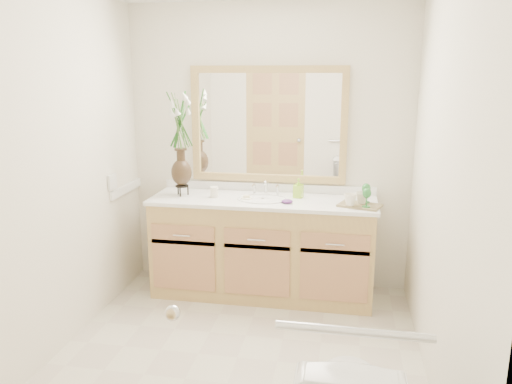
% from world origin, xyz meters
% --- Properties ---
extents(floor, '(2.60, 2.60, 0.00)m').
position_xyz_m(floor, '(0.00, 0.00, 0.00)').
color(floor, beige).
rests_on(floor, ground).
extents(wall_back, '(2.40, 0.02, 2.40)m').
position_xyz_m(wall_back, '(0.00, 1.30, 1.20)').
color(wall_back, white).
rests_on(wall_back, floor).
extents(wall_front, '(2.40, 0.02, 2.40)m').
position_xyz_m(wall_front, '(0.00, -1.30, 1.20)').
color(wall_front, white).
rests_on(wall_front, floor).
extents(wall_left, '(0.02, 2.60, 2.40)m').
position_xyz_m(wall_left, '(-1.20, 0.00, 1.20)').
color(wall_left, white).
rests_on(wall_left, floor).
extents(wall_right, '(0.02, 2.60, 2.40)m').
position_xyz_m(wall_right, '(1.20, 0.00, 1.20)').
color(wall_right, white).
rests_on(wall_right, floor).
extents(vanity, '(1.80, 0.55, 0.80)m').
position_xyz_m(vanity, '(0.00, 1.01, 0.40)').
color(vanity, tan).
rests_on(vanity, floor).
extents(counter, '(1.84, 0.57, 0.03)m').
position_xyz_m(counter, '(0.00, 1.01, 0.82)').
color(counter, white).
rests_on(counter, vanity).
extents(sink, '(0.38, 0.34, 0.23)m').
position_xyz_m(sink, '(0.00, 1.00, 0.78)').
color(sink, white).
rests_on(sink, counter).
extents(mirror, '(1.32, 0.04, 0.97)m').
position_xyz_m(mirror, '(0.00, 1.28, 1.41)').
color(mirror, white).
rests_on(mirror, wall_back).
extents(switch_plate, '(0.02, 0.12, 0.12)m').
position_xyz_m(switch_plate, '(-1.19, 0.76, 0.98)').
color(switch_plate, white).
rests_on(switch_plate, wall_left).
extents(door, '(0.80, 0.03, 2.00)m').
position_xyz_m(door, '(-0.30, -1.29, 1.00)').
color(door, tan).
rests_on(door, floor).
extents(grab_bar, '(0.55, 0.03, 0.03)m').
position_xyz_m(grab_bar, '(0.70, -1.27, 0.95)').
color(grab_bar, silver).
rests_on(grab_bar, wall_front).
extents(flower_vase, '(0.20, 0.20, 0.82)m').
position_xyz_m(flower_vase, '(-0.69, 1.02, 1.38)').
color(flower_vase, black).
rests_on(flower_vase, counter).
extents(tumbler, '(0.07, 0.07, 0.09)m').
position_xyz_m(tumbler, '(-0.40, 0.99, 0.87)').
color(tumbler, white).
rests_on(tumbler, counter).
extents(soap_dish, '(0.09, 0.09, 0.03)m').
position_xyz_m(soap_dish, '(-0.13, 0.99, 0.84)').
color(soap_dish, white).
rests_on(soap_dish, counter).
extents(soap_bottle, '(0.08, 0.08, 0.14)m').
position_xyz_m(soap_bottle, '(0.28, 1.11, 0.90)').
color(soap_bottle, '#A7E636').
rests_on(soap_bottle, counter).
extents(purple_dish, '(0.11, 0.10, 0.03)m').
position_xyz_m(purple_dish, '(0.21, 0.90, 0.85)').
color(purple_dish, '#53236A').
rests_on(purple_dish, counter).
extents(tray, '(0.36, 0.30, 0.02)m').
position_xyz_m(tray, '(0.77, 0.91, 0.84)').
color(tray, brown).
rests_on(tray, counter).
extents(mug_left, '(0.11, 0.10, 0.10)m').
position_xyz_m(mug_left, '(0.70, 0.87, 0.89)').
color(mug_left, white).
rests_on(mug_left, tray).
extents(mug_right, '(0.13, 0.13, 0.10)m').
position_xyz_m(mug_right, '(0.79, 0.94, 0.89)').
color(mug_right, white).
rests_on(mug_right, tray).
extents(goblet_front, '(0.07, 0.07, 0.15)m').
position_xyz_m(goblet_front, '(0.82, 0.84, 0.94)').
color(goblet_front, '#26742E').
rests_on(goblet_front, tray).
extents(goblet_back, '(0.07, 0.07, 0.15)m').
position_xyz_m(goblet_back, '(0.82, 0.98, 0.95)').
color(goblet_back, '#26742E').
rests_on(goblet_back, tray).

